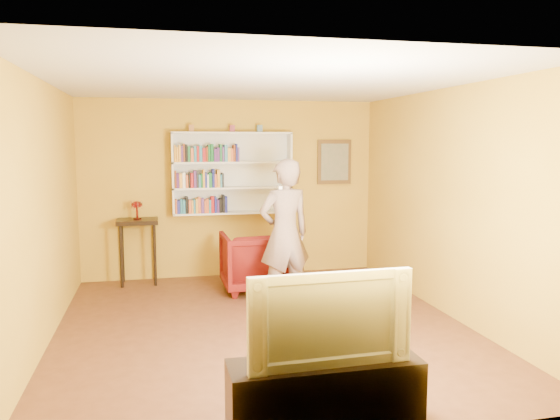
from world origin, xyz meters
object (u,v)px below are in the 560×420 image
at_px(tv_cabinet, 325,394).
at_px(person, 285,234).
at_px(ruby_lustre, 137,206).
at_px(armchair, 254,261).
at_px(console_table, 138,230).
at_px(television, 326,315).
at_px(bookshelf, 232,173).

bearing_deg(tv_cabinet, person, 82.27).
xyz_separation_m(ruby_lustre, armchair, (1.59, -0.72, -0.73)).
bearing_deg(armchair, tv_cabinet, 86.87).
height_order(console_table, tv_cabinet, console_table).
bearing_deg(ruby_lustre, television, -72.43).
bearing_deg(console_table, bookshelf, 6.48).
relative_size(person, tv_cabinet, 1.33).
height_order(armchair, person, person).
distance_m(person, television, 2.96).
relative_size(ruby_lustre, tv_cabinet, 0.19).
xyz_separation_m(console_table, ruby_lustre, (-0.00, 0.00, 0.36)).
relative_size(ruby_lustre, person, 0.14).
height_order(bookshelf, console_table, bookshelf).
relative_size(person, television, 1.58).
distance_m(bookshelf, person, 1.90).
bearing_deg(bookshelf, television, -89.77).
bearing_deg(person, tv_cabinet, 70.06).
height_order(console_table, television, television).
height_order(console_table, person, person).
height_order(bookshelf, television, bookshelf).
distance_m(bookshelf, tv_cabinet, 4.85).
bearing_deg(ruby_lustre, console_table, -45.00).
xyz_separation_m(bookshelf, tv_cabinet, (0.02, -4.66, -1.34)).
distance_m(ruby_lustre, armchair, 1.89).
bearing_deg(armchair, television, 86.87).
height_order(bookshelf, person, bookshelf).
distance_m(armchair, television, 3.81).
xyz_separation_m(person, tv_cabinet, (-0.40, -2.93, -0.68)).
bearing_deg(ruby_lustre, bookshelf, 6.48).
bearing_deg(console_table, armchair, -24.40).
bearing_deg(bookshelf, ruby_lustre, -173.52).
relative_size(bookshelf, tv_cabinet, 1.29).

